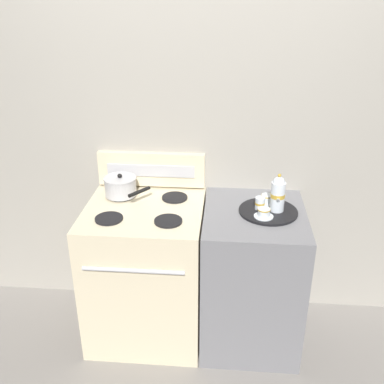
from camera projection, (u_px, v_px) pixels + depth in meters
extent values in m
plane|color=gray|center=(194.00, 328.00, 3.00)|extent=(6.00, 6.00, 0.00)
cube|color=#9E998E|center=(199.00, 155.00, 2.85)|extent=(6.00, 0.05, 2.20)
cube|color=beige|center=(147.00, 271.00, 2.83)|extent=(0.70, 0.67, 0.89)
cylinder|color=silver|center=(133.00, 271.00, 2.41)|extent=(0.56, 0.02, 0.02)
cylinder|color=black|center=(121.00, 196.00, 2.79)|extent=(0.16, 0.16, 0.01)
cylinder|color=black|center=(175.00, 197.00, 2.76)|extent=(0.16, 0.16, 0.01)
cylinder|color=black|center=(109.00, 219.00, 2.52)|extent=(0.16, 0.16, 0.01)
cylinder|color=black|center=(168.00, 221.00, 2.49)|extent=(0.16, 0.16, 0.01)
cube|color=beige|center=(151.00, 169.00, 2.87)|extent=(0.69, 0.05, 0.22)
cube|color=#B7B7BC|center=(151.00, 171.00, 2.85)|extent=(0.56, 0.01, 0.08)
cube|color=slate|center=(251.00, 276.00, 2.78)|extent=(0.59, 0.67, 0.89)
cylinder|color=#B7B7BC|center=(121.00, 187.00, 2.76)|extent=(0.19, 0.19, 0.10)
cylinder|color=#B7B7BC|center=(120.00, 178.00, 2.74)|extent=(0.20, 0.20, 0.01)
sphere|color=black|center=(120.00, 176.00, 2.73)|extent=(0.03, 0.03, 0.03)
cylinder|color=black|center=(139.00, 192.00, 2.65)|extent=(0.11, 0.14, 0.02)
cylinder|color=black|center=(268.00, 211.00, 2.59)|extent=(0.34, 0.34, 0.01)
cylinder|color=silver|center=(278.00, 197.00, 2.55)|extent=(0.08, 0.08, 0.18)
cylinder|color=gold|center=(278.00, 195.00, 2.55)|extent=(0.08, 0.08, 0.02)
sphere|color=silver|center=(279.00, 183.00, 2.52)|extent=(0.07, 0.07, 0.07)
sphere|color=gold|center=(280.00, 175.00, 2.50)|extent=(0.02, 0.02, 0.02)
cone|color=silver|center=(279.00, 200.00, 2.50)|extent=(0.02, 0.06, 0.05)
cylinder|color=silver|center=(264.00, 216.00, 2.52)|extent=(0.11, 0.11, 0.01)
cylinder|color=silver|center=(264.00, 212.00, 2.51)|extent=(0.07, 0.07, 0.05)
cylinder|color=gold|center=(264.00, 209.00, 2.50)|extent=(0.07, 0.07, 0.01)
cylinder|color=silver|center=(267.00, 202.00, 2.68)|extent=(0.11, 0.11, 0.01)
cylinder|color=silver|center=(267.00, 198.00, 2.67)|extent=(0.07, 0.07, 0.05)
cylinder|color=gold|center=(268.00, 195.00, 2.66)|extent=(0.07, 0.07, 0.01)
cylinder|color=silver|center=(260.00, 203.00, 2.59)|extent=(0.06, 0.06, 0.07)
cylinder|color=gold|center=(260.00, 203.00, 2.59)|extent=(0.06, 0.06, 0.01)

